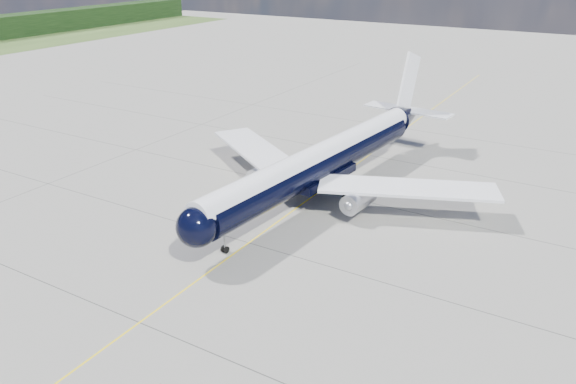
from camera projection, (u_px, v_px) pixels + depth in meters
name	position (u px, v px, depth m)	size (l,w,h in m)	color
ground	(338.00, 178.00, 71.05)	(320.00, 320.00, 0.00)	gray
taxiway_centerline	(319.00, 191.00, 67.10)	(0.16, 160.00, 0.01)	yellow
main_airliner	(326.00, 159.00, 64.79)	(39.41, 48.18, 13.92)	black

